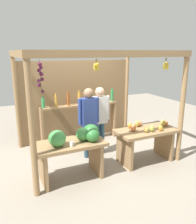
{
  "coord_description": "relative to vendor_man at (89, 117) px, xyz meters",
  "views": [
    {
      "loc": [
        -1.98,
        -4.49,
        2.28
      ],
      "look_at": [
        0.0,
        -0.22,
        1.04
      ],
      "focal_mm": 36.53,
      "sensor_mm": 36.0,
      "label": 1
    }
  ],
  "objects": [
    {
      "name": "fruit_counter_right",
      "position": [
        1.02,
        -0.68,
        -0.39
      ],
      "size": [
        1.27,
        0.64,
        0.86
      ],
      "color": "#99754C",
      "rests_on": "ground"
    },
    {
      "name": "fruit_counter_left",
      "position": [
        -0.58,
        -0.7,
        -0.27
      ],
      "size": [
        1.27,
        0.64,
        1.0
      ],
      "color": "#99754C",
      "rests_on": "ground"
    },
    {
      "name": "vendor_man",
      "position": [
        0.0,
        0.0,
        0.0
      ],
      "size": [
        0.48,
        0.21,
        1.56
      ],
      "rotation": [
        0.0,
        0.0,
        0.18
      ],
      "color": "#2A485B",
      "rests_on": "ground"
    },
    {
      "name": "ground_plane",
      "position": [
        0.18,
        0.13,
        -0.93
      ],
      "size": [
        12.0,
        12.0,
        0.0
      ],
      "primitive_type": "plane",
      "color": "gray",
      "rests_on": "ground"
    },
    {
      "name": "market_stall",
      "position": [
        0.17,
        0.62,
        0.44
      ],
      "size": [
        3.14,
        2.27,
        2.32
      ],
      "color": "#99754C",
      "rests_on": "ground"
    },
    {
      "name": "vendor_woman",
      "position": [
        0.32,
        0.12,
        -0.01
      ],
      "size": [
        0.48,
        0.21,
        1.54
      ],
      "rotation": [
        0.0,
        0.0,
        -0.09
      ],
      "color": "#2F5772",
      "rests_on": "ground"
    },
    {
      "name": "bottle_shelf_unit",
      "position": [
        0.15,
        0.94,
        -0.11
      ],
      "size": [
        2.02,
        0.22,
        1.36
      ],
      "color": "#99754C",
      "rests_on": "ground"
    }
  ]
}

